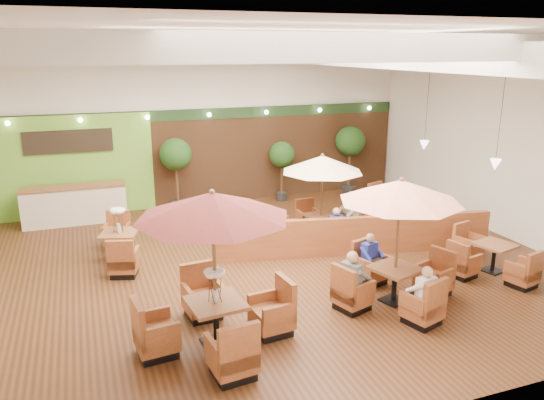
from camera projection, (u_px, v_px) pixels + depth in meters
name	position (u px, v px, depth m)	size (l,w,h in m)	color
room	(260.00, 111.00, 13.26)	(14.04, 14.00, 5.52)	#381E0F
service_counter	(75.00, 205.00, 16.07)	(3.00, 0.75, 1.18)	beige
booth_divider	(356.00, 236.00, 13.63)	(7.23, 0.18, 1.00)	brown
table_0	(214.00, 243.00, 9.06)	(2.89, 2.89, 2.89)	brown
table_1	(399.00, 219.00, 10.68)	(2.78, 2.78, 2.70)	brown
table_2	(322.00, 181.00, 14.38)	(2.37, 2.37, 2.44)	brown
table_3	(120.00, 242.00, 13.21)	(1.08, 2.71, 1.54)	brown
table_4	(485.00, 260.00, 12.51)	(1.73, 2.49, 0.89)	brown
table_5	(397.00, 210.00, 16.29)	(1.09, 2.72, 0.96)	brown
topiary_0	(176.00, 157.00, 16.97)	(1.03, 1.03, 2.40)	black
topiary_1	(282.00, 157.00, 18.24)	(0.89, 0.89, 2.08)	black
topiary_2	(350.00, 144.00, 19.03)	(1.07, 1.07, 2.48)	black
diner_0	(424.00, 288.00, 10.09)	(0.39, 0.33, 0.75)	white
diner_1	(371.00, 253.00, 11.87)	(0.38, 0.34, 0.71)	#2839B0
diner_2	(353.00, 275.00, 10.64)	(0.44, 0.46, 0.82)	slate
diner_3	(336.00, 224.00, 13.83)	(0.37, 0.31, 0.73)	#2839B0
diner_4	(350.00, 209.00, 14.92)	(0.37, 0.44, 0.85)	white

